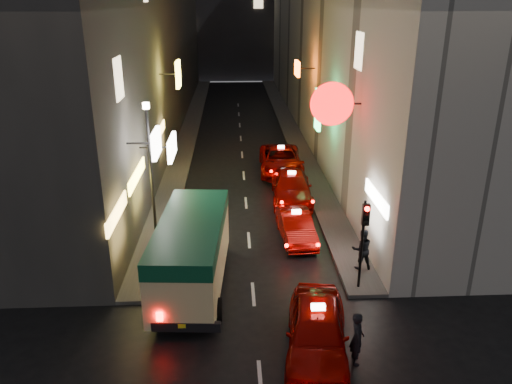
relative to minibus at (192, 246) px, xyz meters
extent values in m
cube|color=#3B3835|center=(-5.74, 24.95, 7.23)|extent=(6.00, 52.00, 18.00)
cube|color=white|center=(-1.53, 3.31, 3.07)|extent=(0.18, 1.71, 1.06)
cube|color=white|center=(-1.23, 5.97, 2.13)|extent=(0.18, 2.31, 0.96)
cube|color=yellow|center=(-1.60, 14.08, 4.36)|extent=(0.18, 1.58, 1.58)
cube|color=#FFC959|center=(-2.72, 0.45, 1.23)|extent=(0.10, 3.24, 0.55)
cube|color=yellow|center=(-2.72, 4.64, 1.23)|extent=(0.10, 3.83, 0.55)
cube|color=#FFC959|center=(-2.72, 13.16, 1.23)|extent=(0.10, 2.80, 0.55)
cube|color=#FFE5B2|center=(-2.73, 2.95, 5.73)|extent=(0.06, 1.30, 1.60)
cube|color=#A8A49A|center=(10.26, 24.95, 7.23)|extent=(6.00, 52.00, 18.00)
cylinder|color=#F20A0A|center=(5.96, 4.93, 4.28)|extent=(1.90, 0.18, 1.90)
cube|color=#32FF70|center=(6.33, 10.43, 2.88)|extent=(0.18, 1.16, 2.21)
cube|color=#EF530B|center=(6.05, 17.60, 4.21)|extent=(0.18, 1.73, 0.99)
cube|color=white|center=(7.24, 1.43, 1.23)|extent=(0.10, 3.09, 0.55)
cube|color=#FFE5B2|center=(7.25, 5.95, 6.43)|extent=(0.06, 1.30, 1.60)
cube|color=#4C4A47|center=(-1.99, 24.95, -1.70)|extent=(1.50, 52.00, 0.15)
cube|color=#4C4A47|center=(6.51, 24.95, -1.70)|extent=(1.50, 52.00, 0.15)
cube|color=#D8C987|center=(0.00, -0.02, -0.18)|extent=(2.71, 6.61, 2.37)
cube|color=#0E472C|center=(0.00, -0.02, 0.74)|extent=(2.73, 6.63, 0.59)
cube|color=black|center=(0.00, 0.30, 0.06)|extent=(2.56, 4.03, 0.54)
cube|color=black|center=(0.00, -3.21, -1.20)|extent=(2.23, 0.33, 0.32)
cube|color=#FF0A05|center=(-0.81, -3.28, -0.77)|extent=(0.19, 0.06, 0.30)
cube|color=#FF0A05|center=(0.81, -3.28, -0.77)|extent=(0.19, 0.06, 0.30)
cylinder|color=black|center=(-1.01, 2.05, -1.36)|extent=(0.24, 0.82, 0.82)
cylinder|color=black|center=(1.01, -2.09, -1.36)|extent=(0.24, 0.82, 0.82)
imported|color=#880501|center=(4.08, -3.95, -0.85)|extent=(3.23, 6.08, 1.84)
cube|color=white|center=(4.08, -3.95, 0.16)|extent=(0.44, 0.24, 0.16)
imported|color=#880501|center=(4.42, 3.97, -1.03)|extent=(2.25, 4.80, 1.49)
cube|color=white|center=(4.42, 3.97, -0.19)|extent=(0.43, 0.21, 0.16)
sphere|color=#FF0A05|center=(3.76, 1.84, -1.01)|extent=(0.16, 0.16, 0.16)
sphere|color=#FF0A05|center=(5.08, 1.84, -1.01)|extent=(0.16, 0.16, 0.16)
imported|color=#880501|center=(4.77, 8.77, -0.90)|extent=(2.54, 5.63, 1.76)
cube|color=white|center=(4.77, 8.77, 0.07)|extent=(0.43, 0.20, 0.16)
sphere|color=#FF0A05|center=(3.99, 6.26, -0.87)|extent=(0.16, 0.16, 0.16)
sphere|color=#FF0A05|center=(5.54, 6.26, -0.87)|extent=(0.16, 0.16, 0.16)
imported|color=#880501|center=(4.64, 13.57, -0.86)|extent=(2.53, 5.83, 1.83)
cube|color=white|center=(4.64, 13.57, 0.15)|extent=(0.43, 0.19, 0.16)
sphere|color=#FF0A05|center=(3.83, 10.95, -0.83)|extent=(0.16, 0.16, 0.16)
sphere|color=#FF0A05|center=(5.45, 10.95, -0.83)|extent=(0.16, 0.16, 0.16)
imported|color=black|center=(5.21, -4.44, -0.80)|extent=(0.46, 0.67, 1.95)
imported|color=black|center=(6.68, 0.93, -0.66)|extent=(0.74, 0.48, 1.93)
cylinder|color=black|center=(6.26, -0.45, 0.13)|extent=(0.10, 0.10, 3.50)
cube|color=black|center=(6.26, -0.63, 1.43)|extent=(0.26, 0.18, 0.80)
sphere|color=#FF0A05|center=(6.26, -0.74, 1.70)|extent=(0.18, 0.18, 0.18)
sphere|color=black|center=(6.26, -0.74, 1.43)|extent=(0.17, 0.17, 0.17)
sphere|color=black|center=(6.26, -0.74, 1.16)|extent=(0.17, 0.17, 0.17)
cylinder|color=black|center=(-1.94, 3.95, 1.38)|extent=(0.12, 0.12, 6.00)
cylinder|color=#FFE5BF|center=(-1.94, 3.95, 4.48)|extent=(0.28, 0.28, 0.25)
camera|label=1|loc=(1.57, -16.59, 8.54)|focal=35.00mm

